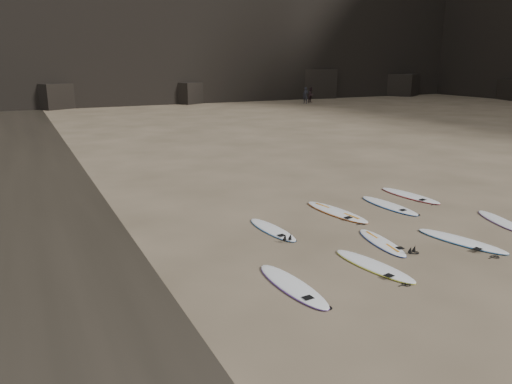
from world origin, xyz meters
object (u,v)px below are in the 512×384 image
at_px(surfboard_7, 389,205).
at_px(person_b, 311,95).
at_px(surfboard_8, 410,195).
at_px(surfboard_6, 336,212).
at_px(person_a, 305,95).
at_px(surfboard_1, 374,265).
at_px(surfboard_3, 461,241).
at_px(surfboard_5, 272,229).
at_px(surfboard_0, 292,285).
at_px(surfboard_2, 382,242).
at_px(surfboard_4, 501,221).

relative_size(surfboard_7, person_b, 1.53).
bearing_deg(surfboard_8, surfboard_6, -178.53).
bearing_deg(person_a, surfboard_7, -54.30).
bearing_deg(surfboard_1, surfboard_3, -3.86).
xyz_separation_m(surfboard_5, person_b, (24.51, 37.28, 0.81)).
xyz_separation_m(surfboard_7, surfboard_8, (1.53, 0.67, 0.00)).
distance_m(surfboard_1, surfboard_3, 3.25).
relative_size(surfboard_3, surfboard_6, 0.92).
xyz_separation_m(surfboard_0, surfboard_8, (7.57, 4.62, 0.00)).
xyz_separation_m(surfboard_0, surfboard_5, (1.33, 3.50, -0.00)).
bearing_deg(surfboard_2, surfboard_6, 89.02).
xyz_separation_m(surfboard_1, surfboard_3, (3.24, 0.31, 0.00)).
bearing_deg(person_b, surfboard_6, -143.61).
height_order(surfboard_1, surfboard_5, surfboard_1).
bearing_deg(person_a, surfboard_3, -52.74).
xyz_separation_m(surfboard_3, surfboard_5, (-4.22, 3.09, -0.00)).
height_order(surfboard_3, surfboard_8, surfboard_8).
bearing_deg(surfboard_0, surfboard_2, 16.51).
relative_size(surfboard_1, surfboard_3, 0.95).
distance_m(surfboard_5, person_b, 44.63).
xyz_separation_m(surfboard_2, surfboard_8, (4.05, 3.35, 0.01)).
bearing_deg(surfboard_4, surfboard_8, 114.83).
distance_m(surfboard_5, surfboard_7, 4.73).
bearing_deg(surfboard_4, person_b, 83.52).
bearing_deg(surfboard_0, person_a, 55.09).
relative_size(surfboard_4, surfboard_5, 0.97).
distance_m(surfboard_3, person_a, 43.77).
relative_size(surfboard_5, person_b, 1.37).
bearing_deg(surfboard_6, surfboard_3, -74.46).
bearing_deg(person_b, surfboard_4, -137.06).
bearing_deg(surfboard_6, person_a, 53.00).
relative_size(surfboard_2, surfboard_4, 0.99).
relative_size(surfboard_4, surfboard_6, 0.80).
distance_m(surfboard_1, surfboard_2, 1.68).
bearing_deg(surfboard_0, surfboard_4, 4.68).
bearing_deg(surfboard_3, surfboard_5, 128.93).
bearing_deg(surfboard_8, surfboard_3, -122.31).
bearing_deg(person_b, surfboard_8, -139.65).
relative_size(surfboard_2, surfboard_6, 0.79).
bearing_deg(person_a, surfboard_0, -58.66).
bearing_deg(surfboard_8, surfboard_2, -147.09).
xyz_separation_m(surfboard_3, surfboard_6, (-1.55, 3.70, 0.00)).
xyz_separation_m(surfboard_2, person_b, (22.32, 39.51, 0.81)).
bearing_deg(surfboard_4, surfboard_3, -145.97).
xyz_separation_m(surfboard_1, surfboard_6, (1.69, 4.01, 0.01)).
bearing_deg(surfboard_8, surfboard_0, -155.30).
relative_size(surfboard_7, surfboard_8, 0.99).
xyz_separation_m(person_a, person_b, (1.32, 0.94, -0.05)).
bearing_deg(surfboard_2, surfboard_4, 6.78).
height_order(surfboard_2, person_b, person_b).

